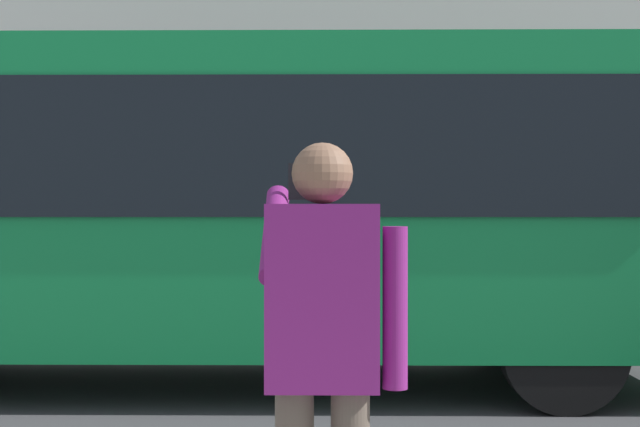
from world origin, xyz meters
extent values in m
plane|color=#38383A|center=(0.00, 0.00, 0.00)|extent=(60.00, 60.00, 0.00)
cube|color=#19592D|center=(-3.50, -6.20, 3.00)|extent=(4.40, 1.10, 0.24)
cube|color=#0F7238|center=(1.47, 0.00, 1.70)|extent=(9.00, 2.50, 2.60)
cube|color=black|center=(1.47, 1.26, 2.10)|extent=(7.60, 0.06, 1.10)
cylinder|color=black|center=(-1.53, -1.10, 0.50)|extent=(1.00, 0.28, 1.00)
cylinder|color=black|center=(-1.53, 1.10, 0.50)|extent=(1.00, 0.28, 1.00)
cube|color=#6B1960|center=(0.34, 5.00, 1.30)|extent=(0.40, 0.24, 0.66)
sphere|color=brown|center=(0.34, 5.00, 1.74)|extent=(0.22, 0.22, 0.22)
cylinder|color=#6B1960|center=(0.08, 5.00, 1.26)|extent=(0.09, 0.09, 0.58)
cylinder|color=#6B1960|center=(0.52, 4.84, 1.52)|extent=(0.09, 0.48, 0.37)
cube|color=black|center=(0.44, 4.70, 1.72)|extent=(0.07, 0.01, 0.14)
camera|label=1|loc=(0.31, 8.21, 1.61)|focal=50.51mm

